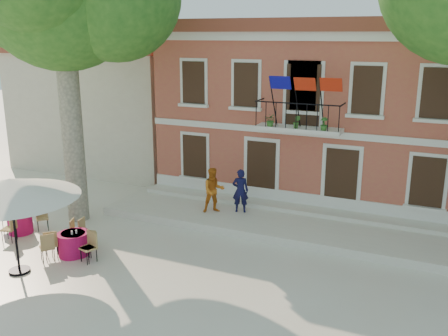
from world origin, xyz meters
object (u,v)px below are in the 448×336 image
Objects in this scene: pedestrian_navy at (240,191)px; cafe_table_0 at (20,222)px; pedestrian_orange at (214,190)px; patio_umbrella at (10,189)px; cafe_table_3 at (71,243)px; cafe_table_4 at (76,242)px.

cafe_table_0 is (-6.65, -4.53, -0.72)m from pedestrian_navy.
patio_umbrella is at bearing -155.65° from pedestrian_orange.
pedestrian_navy is at bearing -11.69° from pedestrian_orange.
patio_umbrella is 7.40m from pedestrian_orange.
patio_umbrella is at bearing -45.05° from cafe_table_0.
patio_umbrella reaches higher than pedestrian_orange.
cafe_table_3 is at bearing 66.56° from patio_umbrella.
cafe_table_4 is at bearing -157.04° from pedestrian_orange.
pedestrian_orange is at bearing 61.72° from patio_umbrella.
cafe_table_3 is 1.01× the size of cafe_table_4.
patio_umbrella is 8.24m from pedestrian_navy.
patio_umbrella is 2.32× the size of pedestrian_navy.
patio_umbrella is 2.26× the size of pedestrian_orange.
cafe_table_0 is at bearing 134.95° from patio_umbrella.
pedestrian_orange is 5.62m from cafe_table_3.
pedestrian_orange is 7.08m from cafe_table_0.
patio_umbrella is at bearing -113.44° from cafe_table_3.
patio_umbrella reaches higher than pedestrian_navy.
pedestrian_navy is 1.02m from pedestrian_orange.
cafe_table_0 is (-5.74, -4.09, -0.74)m from pedestrian_orange.
pedestrian_navy is at bearing 57.47° from patio_umbrella.
cafe_table_4 is (3.05, -0.63, 0.00)m from cafe_table_0.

